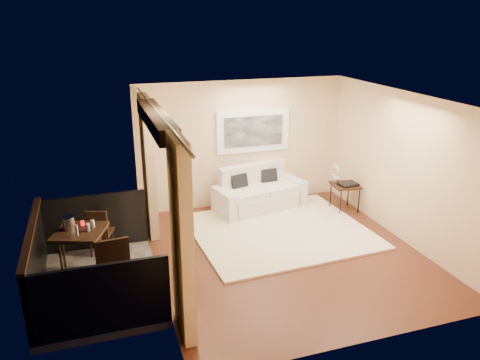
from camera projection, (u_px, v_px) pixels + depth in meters
floor at (286, 253)px, 8.19m from camera, size 5.00×5.00×0.00m
room_shell at (156, 119)px, 6.74m from camera, size 5.00×6.40×5.00m
balcony at (88, 275)px, 7.17m from camera, size 1.81×2.60×1.17m
curtains at (162, 196)px, 7.14m from camera, size 0.16×4.80×2.64m
artwork at (253, 131)px, 9.94m from camera, size 1.62×0.07×0.92m
rug at (280, 231)px, 9.00m from camera, size 3.37×2.97×0.04m
sofa at (258, 194)px, 10.03m from camera, size 2.06×1.20×0.93m
side_table at (345, 187)px, 9.83m from camera, size 0.60×0.60×0.59m
tray at (348, 184)px, 9.75m from camera, size 0.40×0.31×0.05m
orchid at (336, 173)px, 9.84m from camera, size 0.28×0.27×0.44m
bistro_table at (80, 235)px, 7.14m from camera, size 0.91×0.91×0.84m
balcony_chair_far at (99, 229)px, 7.96m from camera, size 0.48×0.48×0.86m
balcony_chair_near at (115, 272)px, 6.39m from camera, size 0.49×0.50×1.07m
ice_bucket at (69, 223)px, 7.14m from camera, size 0.18×0.18×0.20m
candle at (82, 223)px, 7.28m from camera, size 0.06×0.06×0.07m
vase at (77, 230)px, 6.91m from camera, size 0.04×0.04×0.18m
glass_a at (88, 227)px, 7.08m from camera, size 0.06×0.06×0.12m
glass_b at (93, 224)px, 7.20m from camera, size 0.06×0.06×0.12m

